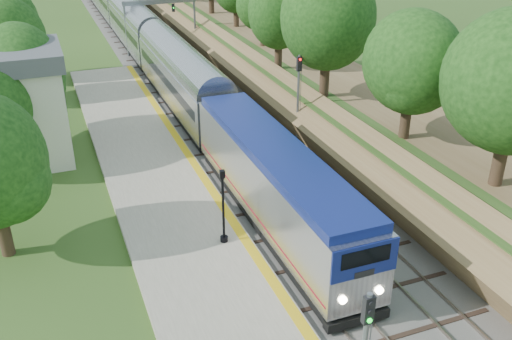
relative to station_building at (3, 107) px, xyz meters
name	(u,v)px	position (x,y,z in m)	size (l,w,h in m)	color
trackbed	(150,44)	(16.00, 30.00, -4.02)	(9.50, 170.00, 0.28)	#4C4944
platform	(185,235)	(8.80, -14.00, -3.90)	(6.40, 68.00, 0.38)	gray
yellow_stripe	(233,222)	(11.65, -14.00, -3.70)	(0.55, 68.00, 0.01)	gold
embankment	(214,23)	(24.35, 30.00, -2.14)	(10.64, 170.00, 11.70)	brown
station_building	(3,107)	(0.00, 0.00, 0.00)	(8.60, 6.60, 8.00)	beige
signal_gantry	(160,12)	(16.47, 24.99, 0.73)	(8.40, 0.38, 6.20)	slate
trees_behind_platform	(54,147)	(2.83, -9.33, 0.44)	(7.82, 53.32, 7.21)	#332316
train	(136,30)	(14.00, 27.65, -1.71)	(3.17, 105.26, 4.66)	black
lamppost_far	(223,211)	(10.55, -15.65, -1.82)	(0.42, 0.42, 4.24)	black
signal_farside	(298,90)	(20.20, -4.11, 0.08)	(0.36, 0.29, 6.63)	slate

